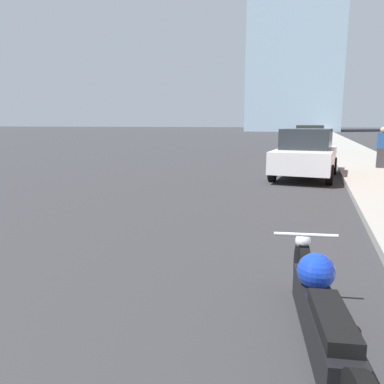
% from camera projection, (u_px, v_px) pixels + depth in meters
% --- Properties ---
extents(sidewalk, '(2.69, 240.00, 0.15)m').
position_uv_depth(sidewalk, '(339.00, 142.00, 35.77)').
color(sidewalk, gray).
rests_on(sidewalk, ground_plane).
extents(motorcycle, '(0.74, 2.70, 0.76)m').
position_uv_depth(motorcycle, '(321.00, 313.00, 2.91)').
color(motorcycle, black).
rests_on(motorcycle, ground_plane).
extents(parked_car_white, '(2.19, 4.35, 1.66)m').
position_uv_depth(parked_car_white, '(306.00, 154.00, 12.69)').
color(parked_car_white, silver).
rests_on(parked_car_white, ground_plane).
extents(parked_car_yellow, '(2.06, 4.04, 1.73)m').
position_uv_depth(parked_car_yellow, '(310.00, 139.00, 22.89)').
color(parked_car_yellow, gold).
rests_on(parked_car_yellow, ground_plane).
extents(parked_car_blue, '(2.06, 4.10, 1.61)m').
position_uv_depth(parked_car_blue, '(312.00, 135.00, 33.10)').
color(parked_car_blue, '#1E3899').
rests_on(parked_car_blue, ground_plane).
extents(parked_car_red, '(2.23, 4.56, 1.65)m').
position_uv_depth(parked_car_red, '(312.00, 132.00, 45.09)').
color(parked_car_red, red).
rests_on(parked_car_red, ground_plane).
extents(pedestrian, '(0.36, 0.22, 1.56)m').
position_uv_depth(pedestrian, '(382.00, 147.00, 14.30)').
color(pedestrian, '#38383D').
rests_on(pedestrian, sidewalk).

